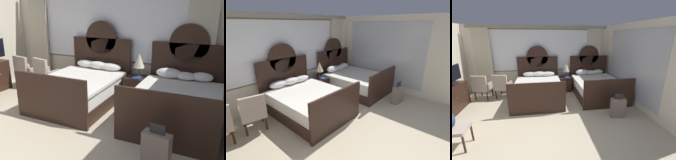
# 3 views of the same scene
# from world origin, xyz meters

# --- Properties ---
(ground_plane) EXTENTS (24.00, 24.00, 0.00)m
(ground_plane) POSITION_xyz_m (0.00, 0.00, 0.00)
(ground_plane) COLOR #BCAD8E
(wall_back_window) EXTENTS (6.02, 0.22, 2.70)m
(wall_back_window) POSITION_xyz_m (0.00, 3.61, 1.44)
(wall_back_window) COLOR beige
(wall_back_window) RESTS_ON ground_plane
(wall_right_mirror) EXTENTS (0.08, 4.21, 2.70)m
(wall_right_mirror) POSITION_xyz_m (3.04, 1.53, 1.35)
(wall_right_mirror) COLOR beige
(wall_right_mirror) RESTS_ON ground_plane
(bed_near_window) EXTENTS (1.68, 2.23, 1.88)m
(bed_near_window) POSITION_xyz_m (-0.18, 2.45, 0.39)
(bed_near_window) COLOR black
(bed_near_window) RESTS_ON ground_plane
(bed_near_mirror) EXTENTS (1.68, 2.23, 1.88)m
(bed_near_mirror) POSITION_xyz_m (2.05, 2.45, 0.39)
(bed_near_mirror) COLOR black
(bed_near_mirror) RESTS_ON ground_plane
(nightstand_between_beds) EXTENTS (0.50, 0.52, 0.60)m
(nightstand_between_beds) POSITION_xyz_m (0.94, 3.14, 0.30)
(nightstand_between_beds) COLOR black
(nightstand_between_beds) RESTS_ON ground_plane
(table_lamp_on_nightstand) EXTENTS (0.27, 0.27, 0.57)m
(table_lamp_on_nightstand) POSITION_xyz_m (0.99, 3.17, 0.99)
(table_lamp_on_nightstand) COLOR brown
(table_lamp_on_nightstand) RESTS_ON nightstand_between_beds
(book_on_nightstand) EXTENTS (0.18, 0.26, 0.03)m
(book_on_nightstand) POSITION_xyz_m (0.99, 3.04, 0.61)
(book_on_nightstand) COLOR navy
(book_on_nightstand) RESTS_ON nightstand_between_beds
(armchair_by_window_left) EXTENTS (0.63, 0.63, 0.92)m
(armchair_by_window_left) POSITION_xyz_m (-1.51, 2.74, 0.50)
(armchair_by_window_left) COLOR #B29E8E
(armchair_by_window_left) RESTS_ON ground_plane
(armchair_by_window_centre) EXTENTS (0.60, 0.60, 0.92)m
(armchair_by_window_centre) POSITION_xyz_m (-2.22, 2.74, 0.50)
(armchair_by_window_centre) COLOR #B29E8E
(armchair_by_window_centre) RESTS_ON ground_plane
(suitcase_on_floor) EXTENTS (0.42, 0.23, 0.72)m
(suitcase_on_floor) POSITION_xyz_m (2.09, 0.77, 0.29)
(suitcase_on_floor) COLOR #75665B
(suitcase_on_floor) RESTS_ON ground_plane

